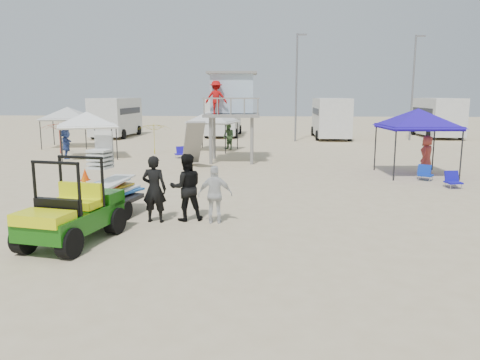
# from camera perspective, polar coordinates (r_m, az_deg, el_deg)

# --- Properties ---
(ground) EXTENTS (140.00, 140.00, 0.00)m
(ground) POSITION_cam_1_polar(r_m,az_deg,el_deg) (9.83, -4.26, -10.60)
(ground) COLOR beige
(ground) RESTS_ON ground
(utility_cart) EXTENTS (1.80, 2.85, 2.01)m
(utility_cart) POSITION_cam_1_polar(r_m,az_deg,el_deg) (11.79, -20.09, -2.89)
(utility_cart) COLOR #14590D
(utility_cart) RESTS_ON ground
(surf_trailer) EXTENTS (1.76, 2.69, 2.20)m
(surf_trailer) POSITION_cam_1_polar(r_m,az_deg,el_deg) (13.91, -16.16, -0.90)
(surf_trailer) COLOR black
(surf_trailer) RESTS_ON ground
(man_left) EXTENTS (0.71, 0.49, 1.87)m
(man_left) POSITION_cam_1_polar(r_m,az_deg,el_deg) (13.17, -10.41, -1.10)
(man_left) COLOR black
(man_left) RESTS_ON ground
(man_mid) EXTENTS (1.10, 0.97, 1.90)m
(man_mid) POSITION_cam_1_polar(r_m,az_deg,el_deg) (13.22, -6.57, -0.90)
(man_mid) COLOR black
(man_mid) RESTS_ON ground
(man_right) EXTENTS (0.97, 0.46, 1.61)m
(man_right) POSITION_cam_1_polar(r_m,az_deg,el_deg) (12.88, -3.04, -1.79)
(man_right) COLOR silver
(man_right) RESTS_ON ground
(lifeguard_tower) EXTENTS (3.00, 3.00, 4.59)m
(lifeguard_tower) POSITION_cam_1_polar(r_m,az_deg,el_deg) (24.98, -1.15, 10.12)
(lifeguard_tower) COLOR gray
(lifeguard_tower) RESTS_ON ground
(canopy_blue) EXTENTS (3.14, 3.14, 3.33)m
(canopy_blue) POSITION_cam_1_polar(r_m,az_deg,el_deg) (21.93, 20.89, 7.77)
(canopy_blue) COLOR black
(canopy_blue) RESTS_ON ground
(canopy_white_a) EXTENTS (3.98, 3.98, 3.00)m
(canopy_white_a) POSITION_cam_1_polar(r_m,az_deg,el_deg) (27.68, -18.19, 7.63)
(canopy_white_a) COLOR black
(canopy_white_a) RESTS_ON ground
(canopy_white_b) EXTENTS (3.48, 3.48, 3.12)m
(canopy_white_b) POSITION_cam_1_polar(r_m,az_deg,el_deg) (34.01, -20.30, 8.12)
(canopy_white_b) COLOR black
(canopy_white_b) RESTS_ON ground
(canopy_white_c) EXTENTS (3.15, 3.15, 3.03)m
(canopy_white_c) POSITION_cam_1_polar(r_m,az_deg,el_deg) (29.90, -3.32, 8.33)
(canopy_white_c) COLOR black
(canopy_white_c) RESTS_ON ground
(umbrella_a) EXTENTS (2.74, 2.76, 1.91)m
(umbrella_a) POSITION_cam_1_polar(r_m,az_deg,el_deg) (30.36, -21.13, 4.81)
(umbrella_a) COLOR red
(umbrella_a) RESTS_ON ground
(umbrella_b) EXTENTS (2.74, 2.76, 1.86)m
(umbrella_b) POSITION_cam_1_polar(r_m,az_deg,el_deg) (28.59, -10.39, 4.98)
(umbrella_b) COLOR gold
(umbrella_b) RESTS_ON ground
(cone_near) EXTENTS (0.34, 0.34, 0.50)m
(cone_near) POSITION_cam_1_polar(r_m,az_deg,el_deg) (18.77, -18.52, -0.21)
(cone_near) COLOR orange
(cone_near) RESTS_ON ground
(cone_far) EXTENTS (0.34, 0.34, 0.50)m
(cone_far) POSITION_cam_1_polar(r_m,az_deg,el_deg) (20.50, -18.37, 0.66)
(cone_far) COLOR #D63B06
(cone_far) RESTS_ON ground
(beach_chair_a) EXTENTS (0.72, 0.81, 0.64)m
(beach_chair_a) POSITION_cam_1_polar(r_m,az_deg,el_deg) (26.73, -7.25, 3.38)
(beach_chair_a) COLOR #1C10B1
(beach_chair_a) RESTS_ON ground
(beach_chair_b) EXTENTS (0.61, 0.66, 0.64)m
(beach_chair_b) POSITION_cam_1_polar(r_m,az_deg,el_deg) (19.68, 24.49, 0.04)
(beach_chair_b) COLOR #150FAD
(beach_chair_b) RESTS_ON ground
(beach_chair_c) EXTENTS (0.72, 0.81, 0.64)m
(beach_chair_c) POSITION_cam_1_polar(r_m,az_deg,el_deg) (20.99, 21.61, 0.84)
(beach_chair_c) COLOR #0F32AA
(beach_chair_c) RESTS_ON ground
(rv_far_left) EXTENTS (2.64, 6.80, 3.25)m
(rv_far_left) POSITION_cam_1_polar(r_m,az_deg,el_deg) (41.33, -14.85, 7.61)
(rv_far_left) COLOR silver
(rv_far_left) RESTS_ON ground
(rv_mid_left) EXTENTS (2.65, 6.50, 3.25)m
(rv_mid_left) POSITION_cam_1_polar(r_m,az_deg,el_deg) (40.84, -2.01, 7.92)
(rv_mid_left) COLOR silver
(rv_mid_left) RESTS_ON ground
(rv_mid_right) EXTENTS (2.64, 7.00, 3.25)m
(rv_mid_right) POSITION_cam_1_polar(r_m,az_deg,el_deg) (39.38, 11.00, 7.65)
(rv_mid_right) COLOR silver
(rv_mid_right) RESTS_ON ground
(rv_far_right) EXTENTS (2.64, 6.60, 3.25)m
(rv_far_right) POSITION_cam_1_polar(r_m,az_deg,el_deg) (42.83, 22.90, 7.23)
(rv_far_right) COLOR silver
(rv_far_right) RESTS_ON ground
(light_pole_left) EXTENTS (0.14, 0.14, 8.00)m
(light_pole_left) POSITION_cam_1_polar(r_m,az_deg,el_deg) (36.12, 6.87, 11.03)
(light_pole_left) COLOR slate
(light_pole_left) RESTS_ON ground
(light_pole_right) EXTENTS (0.14, 0.14, 8.00)m
(light_pole_right) POSITION_cam_1_polar(r_m,az_deg,el_deg) (39.05, 20.31, 10.42)
(light_pole_right) COLOR slate
(light_pole_right) RESTS_ON ground
(distant_beachgoers) EXTENTS (19.45, 9.64, 1.72)m
(distant_beachgoers) POSITION_cam_1_polar(r_m,az_deg,el_deg) (26.33, -4.69, 4.49)
(distant_beachgoers) COLOR #364FA4
(distant_beachgoers) RESTS_ON ground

